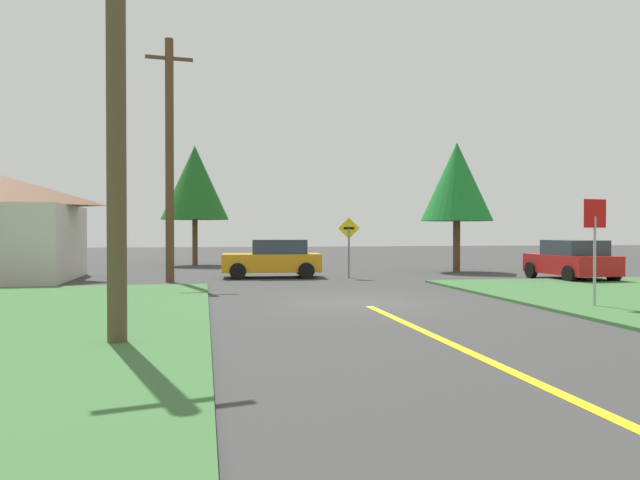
{
  "coord_description": "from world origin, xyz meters",
  "views": [
    {
      "loc": [
        -4.25,
        -16.58,
        1.99
      ],
      "look_at": [
        -0.35,
        4.16,
        1.68
      ],
      "focal_mm": 34.48,
      "sensor_mm": 36.0,
      "label": 1
    }
  ],
  "objects": [
    {
      "name": "stop_sign",
      "position": [
        5.55,
        -2.48,
        1.96
      ],
      "size": [
        0.72,
        0.19,
        2.8
      ],
      "rotation": [
        0.0,
        0.0,
        3.36
      ],
      "color": "#9EA0A8",
      "rests_on": "ground"
    },
    {
      "name": "lane_stripe_center",
      "position": [
        0.0,
        -8.0,
        0.01
      ],
      "size": [
        0.2,
        14.0,
        0.01
      ],
      "primitive_type": "cube",
      "color": "yellow",
      "rests_on": "ground"
    },
    {
      "name": "car_approaching_junction",
      "position": [
        -1.37,
        9.49,
        0.81
      ],
      "size": [
        4.25,
        2.33,
        1.62
      ],
      "rotation": [
        0.0,
        0.0,
        3.08
      ],
      "color": "orange",
      "rests_on": "ground"
    },
    {
      "name": "pine_tree_center",
      "position": [
        -4.79,
        19.56,
        4.77
      ],
      "size": [
        3.88,
        3.88,
        6.91
      ],
      "color": "brown",
      "rests_on": "ground"
    },
    {
      "name": "oak_tree_left",
      "position": [
        7.79,
        11.46,
        4.36
      ],
      "size": [
        3.47,
        3.47,
        6.29
      ],
      "color": "brown",
      "rests_on": "ground"
    },
    {
      "name": "direction_sign",
      "position": [
        1.73,
        8.59,
        1.59
      ],
      "size": [
        0.9,
        0.18,
        2.56
      ],
      "color": "slate",
      "rests_on": "ground"
    },
    {
      "name": "car_on_crossroad",
      "position": [
        10.33,
        5.87,
        0.8
      ],
      "size": [
        2.28,
        3.92,
        1.62
      ],
      "rotation": [
        0.0,
        0.0,
        1.61
      ],
      "color": "red",
      "rests_on": "ground"
    },
    {
      "name": "ground_plane",
      "position": [
        0.0,
        0.0,
        0.0
      ],
      "size": [
        120.0,
        120.0,
        0.0
      ],
      "primitive_type": "plane",
      "color": "#393939"
    },
    {
      "name": "utility_pole_mid",
      "position": [
        -5.58,
        7.9,
        4.81
      ],
      "size": [
        1.8,
        0.33,
        9.42
      ],
      "color": "brown",
      "rests_on": "ground"
    },
    {
      "name": "utility_pole_near",
      "position": [
        -5.74,
        -5.54,
        3.87
      ],
      "size": [
        1.77,
        0.58,
        7.55
      ],
      "color": "brown",
      "rests_on": "ground"
    }
  ]
}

